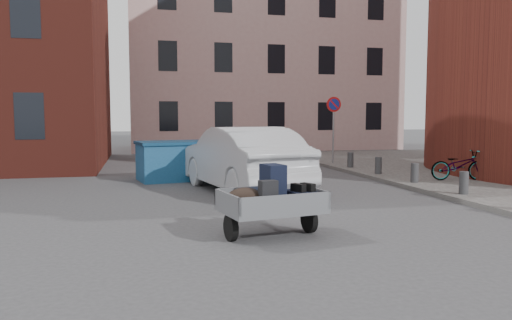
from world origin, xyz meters
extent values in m
plane|color=#38383A|center=(0.00, 0.00, 0.00)|extent=(120.00, 120.00, 0.00)
cube|color=#C69B98|center=(6.00, 22.00, 7.00)|extent=(16.00, 8.00, 14.00)
cylinder|color=gray|center=(6.00, 9.50, 1.42)|extent=(0.07, 0.07, 2.60)
cylinder|color=red|center=(6.00, 9.48, 2.47)|extent=(0.60, 0.03, 0.60)
cylinder|color=navy|center=(6.00, 9.46, 2.47)|extent=(0.44, 0.03, 0.44)
cylinder|color=#3A3A3D|center=(6.00, 1.20, 0.40)|extent=(0.22, 0.22, 0.55)
cylinder|color=#3A3A3D|center=(6.00, 3.40, 0.40)|extent=(0.22, 0.22, 0.55)
cylinder|color=#3A3A3D|center=(6.00, 5.60, 0.40)|extent=(0.22, 0.22, 0.55)
cylinder|color=#3A3A3D|center=(6.00, 7.80, 0.40)|extent=(0.22, 0.22, 0.55)
cube|color=red|center=(2.50, 15.00, 0.50)|extent=(1.30, 0.18, 1.00)
cube|color=red|center=(4.20, 15.00, 0.50)|extent=(1.30, 0.18, 1.00)
cube|color=red|center=(5.90, 15.00, 0.50)|extent=(1.30, 0.18, 1.00)
cylinder|color=black|center=(-0.21, -1.52, 0.22)|extent=(0.18, 0.45, 0.44)
cylinder|color=black|center=(1.20, -1.25, 0.22)|extent=(0.18, 0.45, 0.44)
cube|color=slate|center=(0.50, -1.38, 0.46)|extent=(1.78, 1.38, 0.08)
cube|color=slate|center=(-0.27, -1.53, 0.64)|extent=(0.24, 1.09, 0.28)
cube|color=slate|center=(1.26, -1.24, 0.64)|extent=(0.24, 1.09, 0.28)
cube|color=slate|center=(0.40, -0.86, 0.64)|extent=(1.58, 0.34, 0.28)
cube|color=slate|center=(0.59, -1.90, 0.64)|extent=(1.58, 0.34, 0.28)
cube|color=slate|center=(0.33, -0.50, 0.40)|extent=(0.21, 0.70, 0.06)
cube|color=black|center=(0.54, -1.33, 0.85)|extent=(0.38, 0.50, 0.70)
cube|color=black|center=(1.01, -1.39, 0.62)|extent=(0.50, 0.66, 0.25)
ellipsoid|color=black|center=(0.01, -1.53, 0.68)|extent=(0.66, 0.46, 0.36)
cube|color=black|center=(0.36, -1.66, 0.74)|extent=(0.31, 0.23, 0.48)
ellipsoid|color=#1841B4|center=(0.38, -1.05, 0.62)|extent=(0.41, 0.36, 0.24)
cube|color=black|center=(0.94, -1.45, 0.81)|extent=(0.22, 0.29, 0.13)
cube|color=black|center=(1.11, -1.42, 0.81)|extent=(0.22, 0.29, 0.13)
cube|color=#1A507F|center=(-0.21, 6.50, 0.56)|extent=(3.03, 1.90, 1.13)
cube|color=navy|center=(-0.21, 6.50, 1.17)|extent=(3.14, 2.01, 0.09)
imported|color=#B3B5BB|center=(1.05, 3.75, 0.86)|extent=(2.78, 5.47, 1.72)
imported|color=black|center=(7.55, 3.56, 0.56)|extent=(1.75, 0.86, 0.88)
camera|label=1|loc=(-1.63, -9.24, 1.99)|focal=35.00mm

